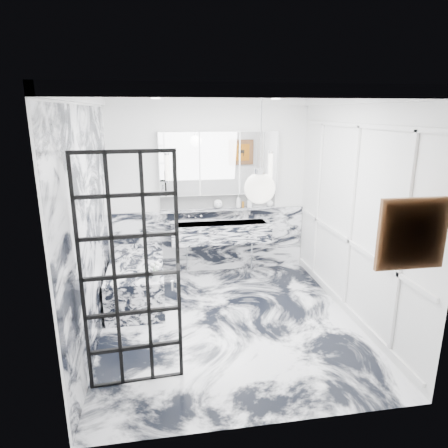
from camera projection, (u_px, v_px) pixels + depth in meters
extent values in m
plane|color=white|center=(228.00, 321.00, 5.16)|extent=(3.60, 3.60, 0.00)
plane|color=white|center=(229.00, 94.00, 4.40)|extent=(3.60, 3.60, 0.00)
plane|color=white|center=(209.00, 189.00, 6.49)|extent=(3.60, 0.00, 3.60)
plane|color=white|center=(269.00, 275.00, 3.07)|extent=(3.60, 0.00, 3.60)
plane|color=white|center=(90.00, 222.00, 4.53)|extent=(0.00, 3.60, 3.60)
plane|color=white|center=(353.00, 211.00, 5.03)|extent=(0.00, 3.60, 3.60)
cube|color=white|center=(210.00, 240.00, 6.70)|extent=(3.18, 0.05, 1.05)
cube|color=white|center=(92.00, 227.00, 4.54)|extent=(0.02, 3.56, 2.68)
cube|color=white|center=(351.00, 219.00, 5.05)|extent=(0.03, 3.40, 2.30)
imported|color=#8C5919|center=(238.00, 201.00, 6.53)|extent=(0.08, 0.08, 0.21)
imported|color=#4C4C51|center=(249.00, 202.00, 6.56)|extent=(0.09, 0.09, 0.16)
imported|color=silver|center=(270.00, 202.00, 6.62)|extent=(0.12, 0.12, 0.14)
sphere|color=white|center=(218.00, 204.00, 6.48)|extent=(0.15, 0.15, 0.15)
cylinder|color=#8C5919|center=(243.00, 204.00, 6.56)|extent=(0.04, 0.04, 0.10)
cylinder|color=silver|center=(156.00, 276.00, 5.04)|extent=(0.08, 0.08, 0.12)
cube|color=#BD6E13|center=(412.00, 234.00, 3.22)|extent=(0.50, 0.05, 0.50)
sphere|color=white|center=(260.00, 188.00, 3.45)|extent=(0.27, 0.27, 0.27)
cube|color=silver|center=(221.00, 232.00, 6.46)|extent=(1.60, 0.45, 0.30)
cube|color=silver|center=(219.00, 209.00, 6.52)|extent=(1.90, 0.14, 0.04)
cube|color=white|center=(219.00, 200.00, 6.55)|extent=(1.90, 0.03, 0.23)
cube|color=white|center=(219.00, 163.00, 6.32)|extent=(1.90, 0.16, 1.00)
cylinder|color=white|center=(167.00, 168.00, 6.12)|extent=(0.07, 0.07, 0.40)
cylinder|color=white|center=(271.00, 166.00, 6.37)|extent=(0.07, 0.07, 0.40)
cube|color=silver|center=(137.00, 280.00, 5.75)|extent=(0.75, 1.65, 0.55)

